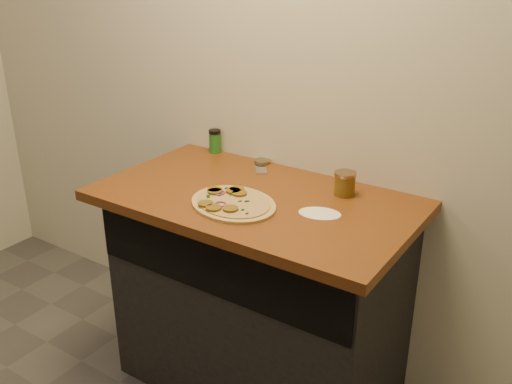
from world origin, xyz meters
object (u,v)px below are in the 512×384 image
Objects in this scene: pizza at (232,202)px; salsa_jar at (345,183)px; spice_shaker at (215,141)px; chefs_knife at (259,156)px.

pizza is 4.84× the size of salsa_jar.
pizza is 0.58m from spice_shaker.
chefs_knife is at bearing 161.54° from salsa_jar.
salsa_jar is (0.49, -0.17, 0.04)m from chefs_knife.
pizza is at bearing -46.43° from spice_shaker.
pizza is at bearing -133.74° from salsa_jar.
chefs_knife is at bearing 14.55° from spice_shaker.
pizza is 4.09× the size of spice_shaker.
pizza reaches higher than chefs_knife.
spice_shaker is at bearing 133.57° from pizza.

